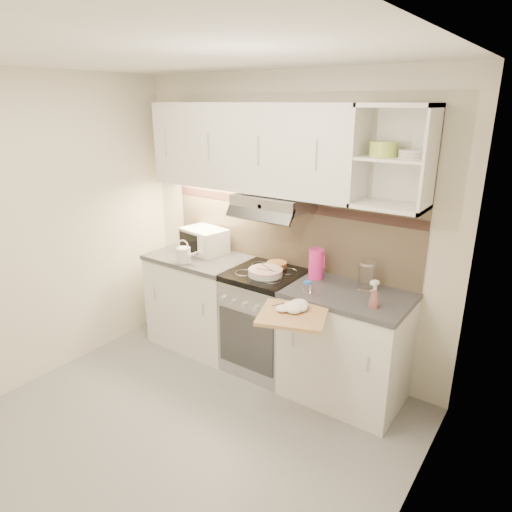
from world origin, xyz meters
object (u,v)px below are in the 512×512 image
(microwave, at_px, (204,240))
(glass_jar, at_px, (366,276))
(plate_stack, at_px, (265,272))
(spray_bottle, at_px, (374,296))
(pink_pitcher, at_px, (316,264))
(electric_range, at_px, (266,321))
(watering_can, at_px, (184,254))
(cutting_board, at_px, (293,315))

(microwave, relative_size, glass_jar, 2.00)
(plate_stack, bearing_deg, spray_bottle, -4.38)
(plate_stack, distance_m, spray_bottle, 0.96)
(plate_stack, relative_size, pink_pitcher, 1.17)
(electric_range, distance_m, spray_bottle, 1.13)
(electric_range, distance_m, watering_can, 0.92)
(microwave, bearing_deg, electric_range, 1.67)
(microwave, height_order, glass_jar, microwave)
(glass_jar, distance_m, spray_bottle, 0.30)
(electric_range, relative_size, watering_can, 3.72)
(plate_stack, xyz_separation_m, spray_bottle, (0.96, -0.07, 0.06))
(microwave, height_order, watering_can, microwave)
(electric_range, xyz_separation_m, watering_can, (-0.73, -0.21, 0.52))
(pink_pitcher, height_order, spray_bottle, pink_pitcher)
(watering_can, distance_m, cutting_board, 1.35)
(watering_can, xyz_separation_m, cutting_board, (1.30, -0.31, -0.10))
(electric_range, bearing_deg, plate_stack, -60.31)
(glass_jar, relative_size, spray_bottle, 1.06)
(electric_range, relative_size, spray_bottle, 4.22)
(spray_bottle, bearing_deg, microwave, -173.61)
(pink_pitcher, relative_size, cutting_board, 0.54)
(glass_jar, distance_m, cutting_board, 0.70)
(pink_pitcher, relative_size, glass_jar, 1.08)
(plate_stack, bearing_deg, electric_range, 119.69)
(glass_jar, bearing_deg, electric_range, -171.92)
(watering_can, relative_size, glass_jar, 1.07)
(pink_pitcher, xyz_separation_m, glass_jar, (0.43, -0.01, -0.01))
(spray_bottle, bearing_deg, plate_stack, -170.02)
(electric_range, xyz_separation_m, glass_jar, (0.83, 0.12, 0.56))
(plate_stack, height_order, cutting_board, plate_stack)
(plate_stack, relative_size, spray_bottle, 1.33)
(watering_can, relative_size, pink_pitcher, 1.00)
(plate_stack, distance_m, cutting_board, 0.71)
(watering_can, distance_m, glass_jar, 1.59)
(electric_range, height_order, plate_stack, plate_stack)
(spray_bottle, bearing_deg, pink_pitcher, 170.79)
(watering_can, distance_m, plate_stack, 0.78)
(pink_pitcher, bearing_deg, electric_range, 177.65)
(microwave, xyz_separation_m, watering_can, (0.05, -0.32, -0.04))
(microwave, distance_m, cutting_board, 1.51)
(watering_can, height_order, pink_pitcher, pink_pitcher)
(microwave, bearing_deg, watering_can, -70.83)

